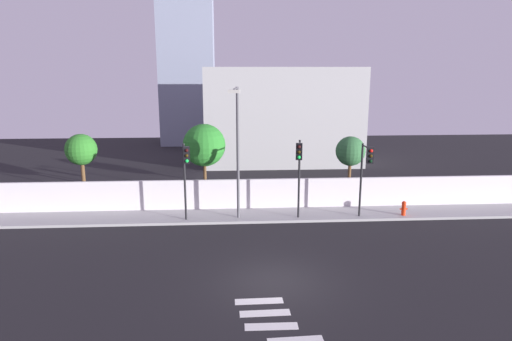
{
  "coord_description": "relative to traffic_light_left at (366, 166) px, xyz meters",
  "views": [
    {
      "loc": [
        -1.78,
        -16.67,
        8.44
      ],
      "look_at": [
        -0.36,
        6.5,
        3.17
      ],
      "focal_mm": 31.38,
      "sensor_mm": 36.0,
      "label": 1
    }
  ],
  "objects": [
    {
      "name": "sidewalk",
      "position": [
        -5.72,
        1.34,
        -3.2
      ],
      "size": [
        36.0,
        2.4,
        0.15
      ],
      "primitive_type": "cube",
      "color": "#9E9E9E",
      "rests_on": "ground"
    },
    {
      "name": "roadside_tree_midleft",
      "position": [
        -9.02,
        3.71,
        0.6
      ],
      "size": [
        2.62,
        2.62,
        5.19
      ],
      "color": "brown",
      "rests_on": "ground"
    },
    {
      "name": "ground_plane",
      "position": [
        -5.72,
        -6.86,
        -3.27
      ],
      "size": [
        80.0,
        80.0,
        0.0
      ],
      "primitive_type": "plane",
      "color": "black"
    },
    {
      "name": "fire_hydrant",
      "position": [
        2.57,
        0.67,
        -2.67
      ],
      "size": [
        0.44,
        0.26,
        0.85
      ],
      "color": "red",
      "rests_on": "sidewalk"
    },
    {
      "name": "perimeter_wall",
      "position": [
        -5.72,
        2.63,
        -2.22
      ],
      "size": [
        36.0,
        0.18,
        1.8
      ],
      "primitive_type": "cube",
      "color": "silver",
      "rests_on": "sidewalk"
    },
    {
      "name": "traffic_light_right",
      "position": [
        -3.7,
        0.09,
        0.15
      ],
      "size": [
        0.45,
        1.34,
        4.48
      ],
      "color": "black",
      "rests_on": "sidewalk"
    },
    {
      "name": "traffic_light_left",
      "position": [
        0.0,
        0.0,
        0.0
      ],
      "size": [
        0.35,
        1.47,
        4.25
      ],
      "color": "black",
      "rests_on": "sidewalk"
    },
    {
      "name": "street_lamp_curbside",
      "position": [
        -7.04,
        0.61,
        1.22
      ],
      "size": [
        0.62,
        2.2,
        7.37
      ],
      "color": "#4C4C51",
      "rests_on": "sidewalk"
    },
    {
      "name": "low_building_distant",
      "position": [
        -2.64,
        16.63,
        1.04
      ],
      "size": [
        13.87,
        6.0,
        8.62
      ],
      "primitive_type": "cube",
      "color": "#A6A6A6",
      "rests_on": "ground"
    },
    {
      "name": "roadside_tree_leftmost",
      "position": [
        -16.45,
        3.71,
        0.37
      ],
      "size": [
        1.9,
        1.9,
        4.64
      ],
      "color": "brown",
      "rests_on": "ground"
    },
    {
      "name": "tower_on_skyline",
      "position": [
        -12.08,
        28.63,
        10.12
      ],
      "size": [
        6.04,
        5.0,
        26.79
      ],
      "primitive_type": "cube",
      "color": "gray",
      "rests_on": "ground"
    },
    {
      "name": "traffic_light_center",
      "position": [
        -9.84,
        0.11,
        0.06
      ],
      "size": [
        0.48,
        1.28,
        4.34
      ],
      "color": "black",
      "rests_on": "sidewalk"
    },
    {
      "name": "roadside_tree_midright",
      "position": [
        0.13,
        3.71,
        0.1
      ],
      "size": [
        1.86,
        1.86,
        4.34
      ],
      "color": "brown",
      "rests_on": "ground"
    },
    {
      "name": "crosswalk_marking",
      "position": [
        -5.98,
        -10.54,
        -3.27
      ],
      "size": [
        2.97,
        4.71,
        0.01
      ],
      "color": "silver",
      "rests_on": "ground"
    }
  ]
}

